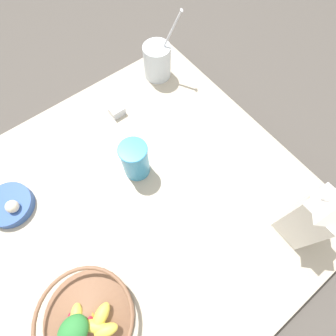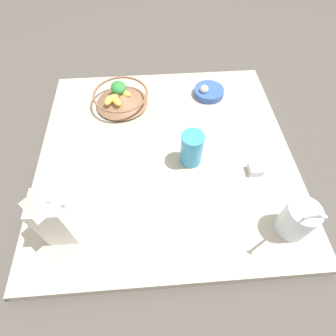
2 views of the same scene
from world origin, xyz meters
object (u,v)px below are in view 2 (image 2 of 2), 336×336
fruit_bowl (121,97)px  yogurt_tub (299,219)px  spice_jar (255,169)px  drinking_cup (192,148)px  garlic_bowl (208,92)px  milk_carton (53,214)px

fruit_bowl → yogurt_tub: size_ratio=0.93×
yogurt_tub → spice_jar: (0.23, 0.06, -0.06)m
yogurt_tub → spice_jar: 0.24m
drinking_cup → garlic_bowl: bearing=-19.2°
drinking_cup → garlic_bowl: 0.40m
yogurt_tub → drinking_cup: bearing=44.1°
milk_carton → drinking_cup: 0.51m
spice_jar → garlic_bowl: garlic_bowl is taller
fruit_bowl → garlic_bowl: bearing=-85.0°
milk_carton → spice_jar: milk_carton is taller
drinking_cup → spice_jar: drinking_cup is taller
fruit_bowl → milk_carton: 0.62m
drinking_cup → spice_jar: size_ratio=2.81×
spice_jar → drinking_cup: bearing=72.9°
milk_carton → garlic_bowl: milk_carton is taller
drinking_cup → fruit_bowl: bearing=38.9°
drinking_cup → garlic_bowl: drinking_cup is taller
fruit_bowl → yogurt_tub: 0.85m
yogurt_tub → fruit_bowl: bearing=41.5°
yogurt_tub → drinking_cup: 0.42m
milk_carton → garlic_bowl: size_ratio=1.84×
milk_carton → yogurt_tub: bearing=-93.4°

